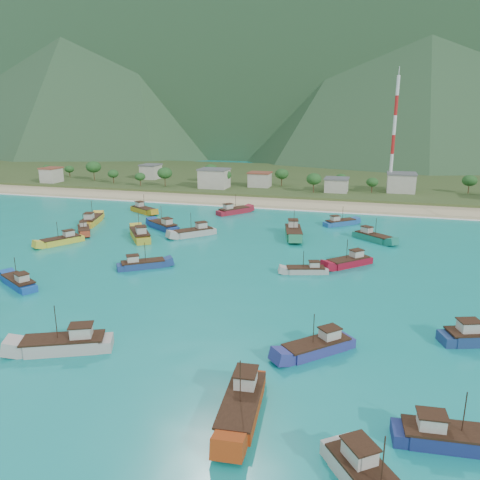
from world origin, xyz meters
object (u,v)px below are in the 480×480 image
(radio_tower, at_px, (394,135))
(boat_4, at_px, (242,405))
(boat_17, at_px, (66,345))
(boat_18, at_px, (143,210))
(boat_9, at_px, (92,221))
(boat_13, at_px, (19,283))
(boat_16, at_px, (293,233))
(boat_19, at_px, (233,211))
(boat_10, at_px, (372,237))
(boat_24, at_px, (84,231))
(boat_25, at_px, (451,439))
(boat_8, at_px, (62,241))
(boat_1, at_px, (142,265))
(boat_27, at_px, (340,223))
(boat_6, at_px, (163,226))
(boat_15, at_px, (194,233))
(boat_0, at_px, (318,348))
(boat_21, at_px, (349,262))
(boat_12, at_px, (306,271))
(boat_23, at_px, (140,235))

(radio_tower, distance_m, boat_4, 148.73)
(boat_17, bearing_deg, radio_tower, -41.60)
(radio_tower, bearing_deg, boat_18, -143.59)
(boat_9, distance_m, boat_18, 19.38)
(boat_13, distance_m, boat_16, 64.55)
(boat_16, relative_size, boat_19, 1.22)
(boat_9, bearing_deg, boat_10, -14.31)
(boat_17, relative_size, boat_24, 1.33)
(radio_tower, distance_m, boat_25, 147.09)
(boat_10, height_order, boat_24, boat_10)
(boat_19, relative_size, boat_24, 1.19)
(boat_25, bearing_deg, radio_tower, 175.90)
(boat_8, height_order, boat_17, boat_17)
(boat_1, relative_size, boat_25, 0.88)
(boat_13, height_order, boat_27, boat_13)
(boat_6, bearing_deg, boat_17, -130.69)
(boat_15, bearing_deg, boat_0, 169.10)
(radio_tower, relative_size, boat_10, 4.21)
(boat_13, height_order, boat_18, boat_18)
(boat_6, bearing_deg, boat_25, -103.34)
(boat_24, bearing_deg, boat_21, 135.90)
(boat_9, xyz_separation_m, boat_24, (3.97, -9.83, -0.28))
(boat_6, xyz_separation_m, boat_12, (42.57, -25.44, -0.32))
(boat_12, height_order, boat_15, boat_15)
(boat_0, xyz_separation_m, boat_6, (-48.57, 56.72, 0.10))
(radio_tower, height_order, boat_8, radio_tower)
(boat_6, xyz_separation_m, boat_15, (10.67, -4.27, -0.02))
(boat_16, bearing_deg, boat_18, -31.13)
(boat_1, xyz_separation_m, boat_25, (52.89, -39.62, 0.10))
(boat_1, distance_m, boat_15, 27.28)
(boat_8, relative_size, boat_18, 0.95)
(boat_25, bearing_deg, boat_6, -143.76)
(boat_10, height_order, boat_21, boat_10)
(boat_0, relative_size, boat_27, 1.04)
(boat_8, xyz_separation_m, boat_27, (63.04, 38.27, -0.05))
(boat_4, bearing_deg, boat_6, -64.52)
(boat_8, height_order, boat_16, boat_16)
(radio_tower, height_order, boat_24, radio_tower)
(boat_10, bearing_deg, boat_4, 30.69)
(boat_24, bearing_deg, radio_tower, -169.88)
(boat_1, xyz_separation_m, boat_18, (-25.60, 50.01, 0.12))
(boat_15, xyz_separation_m, boat_21, (39.73, -14.09, -0.08))
(boat_17, distance_m, boat_23, 57.35)
(boat_17, relative_size, boat_19, 1.12)
(boat_18, distance_m, boat_27, 61.42)
(boat_4, relative_size, boat_23, 1.02)
(radio_tower, distance_m, boat_21, 95.68)
(boat_15, height_order, boat_27, boat_15)
(boat_15, relative_size, boat_18, 0.96)
(boat_9, height_order, boat_24, boat_9)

